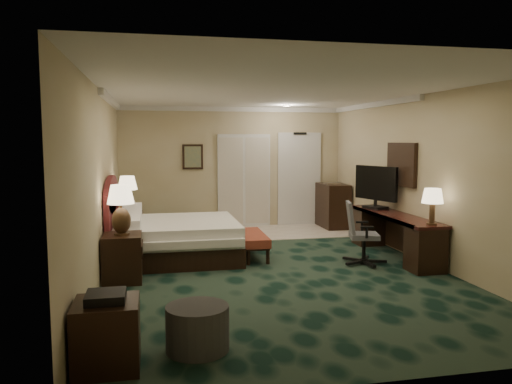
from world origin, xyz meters
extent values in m
cube|color=black|center=(0.00, 0.00, 0.00)|extent=(5.00, 7.50, 0.00)
cube|color=silver|center=(0.00, 0.00, 2.70)|extent=(5.00, 7.50, 0.00)
cube|color=tan|center=(0.00, 3.75, 1.35)|extent=(5.00, 0.00, 2.70)
cube|color=tan|center=(0.00, -3.75, 1.35)|extent=(5.00, 0.00, 2.70)
cube|color=tan|center=(-2.50, 0.00, 1.35)|extent=(0.00, 7.50, 2.70)
cube|color=tan|center=(2.50, 0.00, 1.35)|extent=(0.00, 7.50, 2.70)
cube|color=beige|center=(0.90, 2.90, 0.01)|extent=(3.20, 1.70, 0.01)
cube|color=silver|center=(1.55, 3.72, 1.05)|extent=(1.02, 0.06, 2.18)
cube|color=#BCB3A3|center=(0.25, 3.71, 1.05)|extent=(1.20, 0.06, 2.10)
cube|color=slate|center=(-0.90, 3.71, 1.60)|extent=(0.45, 0.06, 0.55)
cube|color=white|center=(2.46, 0.60, 1.55)|extent=(0.05, 0.95, 0.75)
cube|color=white|center=(-1.40, 0.94, 0.32)|extent=(2.00, 1.85, 0.63)
cube|color=black|center=(-2.21, -0.27, 0.33)|extent=(0.53, 0.61, 0.66)
cube|color=black|center=(-2.23, 2.11, 0.32)|extent=(0.51, 0.58, 0.63)
cube|color=maroon|center=(-0.16, 0.75, 0.20)|extent=(0.44, 1.21, 0.41)
cylinder|color=#333334|center=(-1.40, -2.80, 0.21)|extent=(0.78, 0.78, 0.43)
cube|color=black|center=(-2.19, -3.02, 0.30)|extent=(0.55, 0.55, 0.59)
cube|color=black|center=(2.21, 0.33, 0.36)|extent=(0.54, 2.51, 0.73)
cube|color=black|center=(2.19, 1.02, 1.11)|extent=(0.41, 0.97, 0.78)
cube|color=black|center=(2.19, 3.20, 0.49)|extent=(0.52, 0.94, 0.99)
camera|label=1|loc=(-1.78, -7.35, 1.98)|focal=35.00mm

